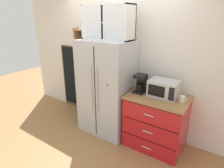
% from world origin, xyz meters
% --- Properties ---
extents(ground_plane, '(10.65, 10.65, 0.00)m').
position_xyz_m(ground_plane, '(0.00, 0.00, 0.00)').
color(ground_plane, '#9E7042').
extents(wall_back_cream, '(4.95, 0.10, 2.55)m').
position_xyz_m(wall_back_cream, '(0.00, 0.40, 1.27)').
color(wall_back_cream, silver).
rests_on(wall_back_cream, ground).
extents(refrigerator, '(0.92, 0.74, 1.72)m').
position_xyz_m(refrigerator, '(0.00, -0.01, 0.86)').
color(refrigerator, '#B7BABF').
rests_on(refrigerator, ground).
extents(pantry_shelf_column, '(0.44, 0.30, 2.00)m').
position_xyz_m(pantry_shelf_column, '(-0.70, 0.28, 1.00)').
color(pantry_shelf_column, brown).
rests_on(pantry_shelf_column, ground).
extents(counter_cabinet, '(0.95, 0.68, 0.90)m').
position_xyz_m(counter_cabinet, '(0.96, 0.03, 0.45)').
color(counter_cabinet, red).
rests_on(counter_cabinet, ground).
extents(microwave, '(0.44, 0.33, 0.26)m').
position_xyz_m(microwave, '(1.02, 0.07, 1.03)').
color(microwave, '#B7BABF').
rests_on(microwave, counter_cabinet).
extents(coffee_maker, '(0.17, 0.20, 0.31)m').
position_xyz_m(coffee_maker, '(0.64, 0.03, 1.06)').
color(coffee_maker, black).
rests_on(coffee_maker, counter_cabinet).
extents(mug_cream, '(0.12, 0.08, 0.10)m').
position_xyz_m(mug_cream, '(1.32, 0.02, 0.95)').
color(mug_cream, silver).
rests_on(mug_cream, counter_cabinet).
extents(mug_charcoal, '(0.11, 0.07, 0.09)m').
position_xyz_m(mug_charcoal, '(0.96, 0.05, 0.95)').
color(mug_charcoal, '#2D2D33').
rests_on(mug_charcoal, counter_cabinet).
extents(bottle_clear, '(0.07, 0.07, 0.25)m').
position_xyz_m(bottle_clear, '(0.96, 0.07, 1.01)').
color(bottle_clear, silver).
rests_on(bottle_clear, counter_cabinet).
extents(bottle_amber, '(0.06, 0.06, 0.26)m').
position_xyz_m(bottle_amber, '(0.96, 0.05, 1.02)').
color(bottle_amber, brown).
rests_on(bottle_amber, counter_cabinet).
extents(upper_cabinet, '(0.88, 0.32, 0.55)m').
position_xyz_m(upper_cabinet, '(0.00, 0.04, 2.00)').
color(upper_cabinet, silver).
rests_on(upper_cabinet, refrigerator).
extents(chalkboard_menu, '(0.60, 0.04, 1.47)m').
position_xyz_m(chalkboard_menu, '(-1.24, 0.33, 0.74)').
color(chalkboard_menu, brown).
rests_on(chalkboard_menu, ground).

